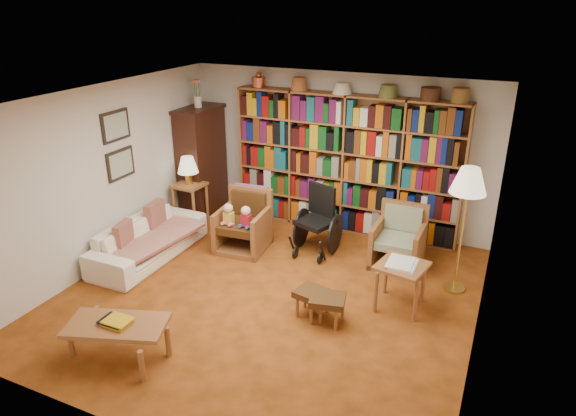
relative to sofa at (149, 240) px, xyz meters
The scene contains 23 objects.
floor 2.08m from the sofa, ahead, with size 5.00×5.00×0.00m, color #A34B19.
ceiling 3.03m from the sofa, ahead, with size 5.00×5.00×0.00m, color white.
wall_back 3.22m from the sofa, 48.17° to the left, with size 5.00×5.00×0.00m, color silver.
wall_front 3.53m from the sofa, 52.89° to the right, with size 5.00×5.00×0.00m, color silver.
wall_left 1.09m from the sofa, 155.01° to the right, with size 5.00×5.00×0.00m, color silver.
wall_right 4.66m from the sofa, ahead, with size 5.00×5.00×0.00m, color silver.
bookshelf 3.22m from the sofa, 43.28° to the left, with size 3.60×0.30×2.42m.
curio_cabinet 1.92m from the sofa, 96.53° to the left, with size 0.50×0.95×2.40m.
framed_pictures 1.41m from the sofa, 168.09° to the left, with size 0.03×0.52×0.97m.
sofa is the anchor object (origin of this frame).
sofa_throw 0.05m from the sofa, ahead, with size 0.80×1.49×0.04m, color beige.
cushion_left 0.41m from the sofa, 110.38° to the left, with size 0.13×0.40×0.40m, color maroon.
cushion_right 0.41m from the sofa, 110.38° to the right, with size 0.11×0.36×0.36m, color maroon.
side_table_lamp 1.26m from the sofa, 94.65° to the left, with size 0.49×0.49×0.72m.
table_lamp 1.44m from the sofa, 94.65° to the left, with size 0.34×0.34×0.46m.
armchair_leather 1.44m from the sofa, 38.69° to the left, with size 0.77×0.81×0.90m.
armchair_sage 3.62m from the sofa, 22.06° to the left, with size 0.68×0.71×0.85m.
wheelchair 2.49m from the sofa, 30.03° to the left, with size 0.62×0.80×0.99m.
floor_lamp 4.45m from the sofa, 12.25° to the left, with size 0.44×0.44×1.67m.
side_table_papers 3.64m from the sofa, ahead, with size 0.64×0.64×0.61m.
footstool_a 2.75m from the sofa, ahead, with size 0.45×0.41×0.33m.
footstool_b 2.97m from the sofa, ahead, with size 0.47×0.42×0.34m.
coffee_table 2.25m from the sofa, 59.57° to the right, with size 1.14×0.82×0.47m.
Camera 1 is at (2.55, -5.06, 3.57)m, focal length 32.00 mm.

